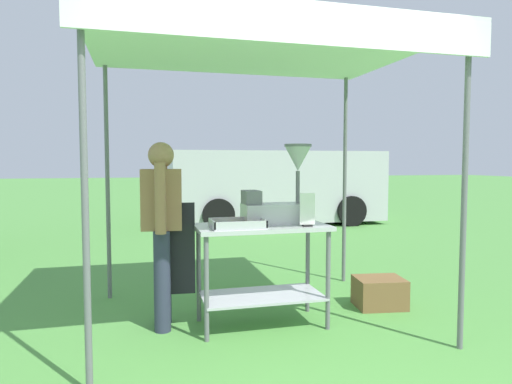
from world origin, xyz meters
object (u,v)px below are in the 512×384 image
object	(u,v)px
stall_canopy	(259,53)
supply_crate	(379,292)
donut_fryer	(279,196)
menu_sign	(307,212)
donut_tray	(237,225)
donut_cart	(262,253)
vendor	(163,224)
van_silver	(274,186)

from	to	relation	value
stall_canopy	supply_crate	distance (m)	2.57
donut_fryer	supply_crate	size ratio (longest dim) A/B	1.38
stall_canopy	menu_sign	bearing A→B (deg)	-38.82
donut_tray	donut_cart	bearing A→B (deg)	21.83
donut_tray	menu_sign	size ratio (longest dim) A/B	1.54
donut_cart	donut_fryer	size ratio (longest dim) A/B	1.62
vendor	supply_crate	bearing A→B (deg)	0.40
menu_sign	vendor	xyz separation A→B (m)	(-1.19, 0.35, -0.11)
donut_tray	van_silver	distance (m)	6.93
donut_tray	vendor	distance (m)	0.65
stall_canopy	donut_tray	distance (m)	1.51
van_silver	vendor	bearing A→B (deg)	-114.93
supply_crate	donut_cart	bearing A→B (deg)	-171.71
donut_fryer	van_silver	xyz separation A→B (m)	(1.90, 6.39, -0.26)
menu_sign	donut_tray	bearing A→B (deg)	171.60
donut_cart	menu_sign	xyz separation A→B (m)	(0.35, -0.18, 0.37)
donut_cart	donut_fryer	distance (m)	0.53
donut_tray	donut_fryer	distance (m)	0.50
donut_cart	donut_tray	bearing A→B (deg)	-158.17
donut_fryer	menu_sign	xyz separation A→B (m)	(0.18, -0.24, -0.12)
menu_sign	van_silver	xyz separation A→B (m)	(1.72, 6.62, -0.14)
stall_canopy	donut_fryer	distance (m)	1.26
vendor	supply_crate	distance (m)	2.24
supply_crate	donut_fryer	bearing A→B (deg)	-173.00
donut_fryer	donut_tray	bearing A→B (deg)	-160.56
stall_canopy	van_silver	world-z (taller)	stall_canopy
donut_cart	donut_tray	xyz separation A→B (m)	(-0.24, -0.10, 0.27)
donut_cart	van_silver	size ratio (longest dim) A/B	0.23
menu_sign	supply_crate	distance (m)	1.31
donut_fryer	vendor	world-z (taller)	vendor
donut_tray	supply_crate	xyz separation A→B (m)	(1.51, 0.28, -0.77)
donut_tray	donut_fryer	bearing A→B (deg)	19.44
donut_fryer	vendor	xyz separation A→B (m)	(-1.02, 0.12, -0.24)
menu_sign	vendor	size ratio (longest dim) A/B	0.18
van_silver	supply_crate	bearing A→B (deg)	-97.38
van_silver	stall_canopy	bearing A→B (deg)	-108.12
donut_cart	vendor	size ratio (longest dim) A/B	0.71
van_silver	menu_sign	bearing A→B (deg)	-104.57
donut_tray	van_silver	xyz separation A→B (m)	(2.32, 6.54, -0.04)
menu_sign	donut_cart	bearing A→B (deg)	152.30
vendor	donut_tray	bearing A→B (deg)	-24.05
supply_crate	van_silver	bearing A→B (deg)	82.62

